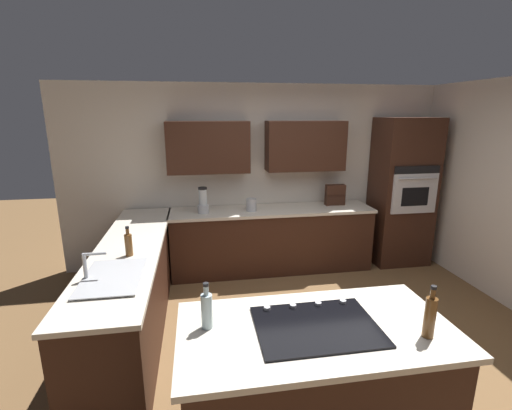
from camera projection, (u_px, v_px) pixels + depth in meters
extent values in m
plane|color=brown|center=(316.00, 339.00, 3.61)|extent=(14.00, 14.00, 0.00)
cube|color=silver|center=(274.00, 176.00, 5.29)|extent=(6.00, 0.10, 2.60)
cube|color=#381E14|center=(305.00, 146.00, 5.03)|extent=(1.10, 0.34, 0.69)
cube|color=#381E14|center=(208.00, 147.00, 4.82)|extent=(1.10, 0.34, 0.69)
cube|color=#381E14|center=(272.00, 241.00, 5.13)|extent=(2.80, 0.60, 0.86)
cube|color=silver|center=(272.00, 210.00, 5.01)|extent=(2.84, 0.64, 0.04)
cube|color=#381E14|center=(133.00, 288.00, 3.74)|extent=(0.60, 2.90, 0.86)
cube|color=silver|center=(129.00, 248.00, 3.62)|extent=(0.64, 2.94, 0.04)
cube|color=#381E14|center=(313.00, 390.00, 2.36)|extent=(1.65, 0.81, 0.86)
cube|color=silver|center=(316.00, 330.00, 2.25)|extent=(1.73, 0.89, 0.04)
cube|color=#381E14|center=(402.00, 192.00, 5.27)|extent=(0.80, 0.60, 2.14)
cube|color=silver|center=(415.00, 194.00, 4.96)|extent=(0.66, 0.03, 0.56)
cube|color=black|center=(415.00, 197.00, 4.96)|extent=(0.40, 0.01, 0.26)
cube|color=black|center=(417.00, 170.00, 4.88)|extent=(0.66, 0.02, 0.11)
cylinder|color=silver|center=(418.00, 178.00, 4.87)|extent=(0.56, 0.02, 0.02)
cube|color=#515456|center=(117.00, 269.00, 3.07)|extent=(0.40, 0.30, 0.02)
cube|color=#515456|center=(108.00, 287.00, 2.74)|extent=(0.40, 0.30, 0.02)
cube|color=#B7BABF|center=(113.00, 276.00, 2.90)|extent=(0.46, 0.70, 0.01)
cylinder|color=#B7BABF|center=(85.00, 267.00, 2.85)|extent=(0.03, 0.03, 0.22)
cylinder|color=#B7BABF|center=(94.00, 254.00, 2.83)|extent=(0.18, 0.02, 0.02)
cube|color=black|center=(316.00, 326.00, 2.24)|extent=(0.76, 0.56, 0.01)
cylinder|color=#B2B2B7|center=(343.00, 301.00, 2.50)|extent=(0.04, 0.04, 0.02)
cylinder|color=#B2B2B7|center=(318.00, 304.00, 2.47)|extent=(0.04, 0.04, 0.02)
cylinder|color=#B2B2B7|center=(293.00, 306.00, 2.45)|extent=(0.04, 0.04, 0.02)
cylinder|color=#B2B2B7|center=(267.00, 308.00, 2.42)|extent=(0.04, 0.04, 0.02)
cylinder|color=silver|center=(203.00, 209.00, 4.80)|extent=(0.15, 0.15, 0.11)
cylinder|color=silver|center=(203.00, 197.00, 4.76)|extent=(0.11, 0.11, 0.21)
cylinder|color=black|center=(203.00, 188.00, 4.73)|extent=(0.12, 0.12, 0.03)
cube|color=#381E14|center=(335.00, 195.00, 5.20)|extent=(0.28, 0.10, 0.30)
cube|color=#381E14|center=(336.00, 196.00, 5.15)|extent=(0.27, 0.02, 0.02)
cylinder|color=#B7BABF|center=(251.00, 205.00, 4.90)|extent=(0.14, 0.14, 0.17)
cylinder|color=brown|center=(129.00, 245.00, 3.35)|extent=(0.07, 0.07, 0.21)
cylinder|color=brown|center=(127.00, 232.00, 3.31)|extent=(0.03, 0.03, 0.06)
cylinder|color=black|center=(127.00, 227.00, 3.30)|extent=(0.03, 0.03, 0.02)
cylinder|color=silver|center=(207.00, 311.00, 2.22)|extent=(0.07, 0.07, 0.22)
cylinder|color=silver|center=(206.00, 291.00, 2.18)|extent=(0.03, 0.03, 0.06)
cylinder|color=black|center=(206.00, 285.00, 2.17)|extent=(0.04, 0.04, 0.02)
cylinder|color=brown|center=(430.00, 318.00, 2.12)|extent=(0.07, 0.07, 0.25)
cylinder|color=brown|center=(433.00, 294.00, 2.08)|extent=(0.03, 0.03, 0.06)
cylinder|color=black|center=(434.00, 287.00, 2.07)|extent=(0.03, 0.03, 0.02)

